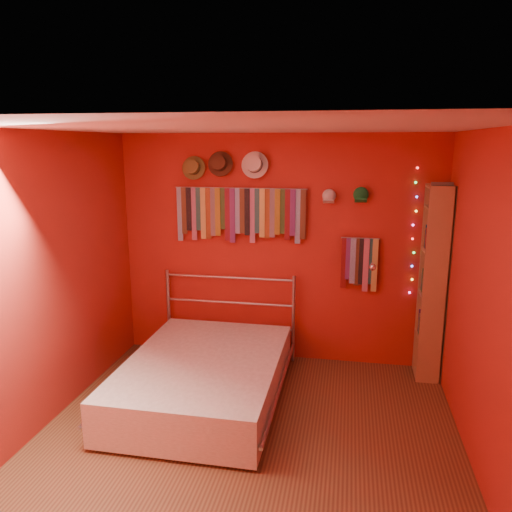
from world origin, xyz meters
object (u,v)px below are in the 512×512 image
Objects in this scene: tie_rack at (240,212)px; reading_lamp at (372,266)px; bed at (204,377)px; bookshelf at (437,283)px.

tie_rack is 4.71× the size of reading_lamp.
reading_lamp is 2.01m from bed.
reading_lamp is at bearing -178.42° from bookshelf.
tie_rack reaches higher than bed.
bed is (-1.54, -0.89, -0.94)m from reading_lamp.
bookshelf is 0.98× the size of bed.
tie_rack is 0.72× the size of bookshelf.
tie_rack is at bearing 173.09° from reading_lamp.
reading_lamp is (1.42, -0.17, -0.50)m from tie_rack.
bed is at bearing -96.22° from tie_rack.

